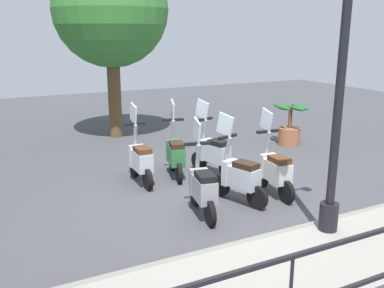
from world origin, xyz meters
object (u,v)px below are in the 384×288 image
scooter_near_0 (274,170)px  scooter_near_2 (203,187)px  scooter_far_2 (140,159)px  lamp_post_near (339,101)px  scooter_far_1 (175,154)px  scooter_far_0 (213,152)px  tree_distant (111,10)px  scooter_near_1 (239,176)px  potted_palm (290,128)px

scooter_near_0 → scooter_near_2: (-0.20, 1.57, 0.00)m
scooter_near_0 → scooter_near_2: size_ratio=1.00×
scooter_near_2 → scooter_far_2: 1.91m
lamp_post_near → scooter_far_1: (3.46, 0.79, -1.52)m
scooter_far_1 → scooter_near_0: bearing=-131.2°
scooter_far_0 → scooter_far_1: 0.78m
tree_distant → scooter_near_1: 6.38m
scooter_near_0 → scooter_far_1: (1.73, 1.15, 0.00)m
potted_palm → scooter_far_2: 4.60m
scooter_near_0 → scooter_far_2: bearing=53.2°
tree_distant → scooter_far_2: (-3.95, 0.72, -2.95)m
scooter_near_0 → scooter_far_2: same height
scooter_near_1 → scooter_far_2: size_ratio=1.00×
tree_distant → potted_palm: (-2.93, -3.77, -2.99)m
tree_distant → scooter_near_2: size_ratio=3.24×
scooter_near_2 → scooter_far_0: (1.68, -1.15, 0.00)m
lamp_post_near → potted_palm: (4.43, -2.92, -1.56)m
scooter_near_1 → lamp_post_near: bearing=174.9°
lamp_post_near → scooter_near_0: size_ratio=2.72×
scooter_far_0 → scooter_far_1: same height
scooter_far_2 → lamp_post_near: bearing=-154.0°
tree_distant → scooter_far_2: 4.98m
tree_distant → scooter_far_1: bearing=-179.2°
lamp_post_near → scooter_far_2: size_ratio=2.72×
scooter_near_1 → scooter_far_2: bearing=17.1°
lamp_post_near → scooter_near_1: size_ratio=2.72×
potted_palm → tree_distant: bearing=52.1°
scooter_far_0 → lamp_post_near: bearing=165.2°
scooter_near_1 → scooter_near_2: size_ratio=1.00×
tree_distant → scooter_far_1: tree_distant is taller
lamp_post_near → potted_palm: 5.53m
potted_palm → scooter_far_2: bearing=102.8°
scooter_near_1 → scooter_far_1: same height
scooter_near_1 → scooter_near_2: (-0.19, 0.81, 0.00)m
lamp_post_near → scooter_far_0: lamp_post_near is taller
potted_palm → scooter_near_0: (-2.70, 2.56, 0.04)m
potted_palm → lamp_post_near: bearing=146.6°
scooter_near_0 → scooter_far_2: size_ratio=1.00×
scooter_near_0 → scooter_far_1: same height
scooter_near_1 → scooter_far_1: bearing=-4.8°
scooter_near_0 → scooter_near_1: (-0.00, 0.75, 0.00)m
scooter_near_2 → scooter_near_0: bearing=-71.7°
scooter_far_0 → scooter_far_2: 1.53m
potted_palm → scooter_near_1: scooter_near_1 is taller
tree_distant → scooter_near_1: tree_distant is taller
lamp_post_near → scooter_near_2: lamp_post_near is taller
lamp_post_near → tree_distant: (7.37, 0.85, 1.43)m
scooter_near_1 → scooter_far_0: size_ratio=1.00×
scooter_far_1 → potted_palm: bearing=-60.3°
lamp_post_near → scooter_near_1: lamp_post_near is taller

